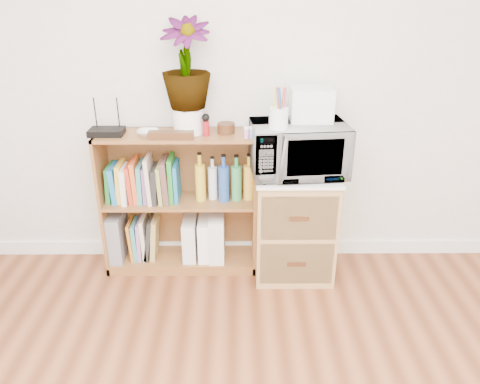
{
  "coord_description": "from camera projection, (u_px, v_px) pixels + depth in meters",
  "views": [
    {
      "loc": [
        0.03,
        -0.69,
        1.81
      ],
      "look_at": [
        0.05,
        1.95,
        0.62
      ],
      "focal_mm": 35.0,
      "sensor_mm": 36.0,
      "label": 1
    }
  ],
  "objects": [
    {
      "name": "wooden_bowl",
      "position": [
        226.0,
        128.0,
        2.89
      ],
      "size": [
        0.11,
        0.11,
        0.06
      ],
      "primitive_type": "cylinder",
      "color": "#3B2510",
      "rests_on": "bookshelf"
    },
    {
      "name": "pen_cup",
      "position": [
        278.0,
        118.0,
        2.67
      ],
      "size": [
        0.11,
        0.11,
        0.12
      ],
      "primitive_type": "cylinder",
      "color": "white",
      "rests_on": "microwave"
    },
    {
      "name": "potted_plant",
      "position": [
        186.0,
        64.0,
        2.74
      ],
      "size": [
        0.29,
        0.29,
        0.53
      ],
      "primitive_type": "imported",
      "color": "#338038",
      "rests_on": "plant_pot"
    },
    {
      "name": "magazine_holder_right",
      "position": [
        217.0,
        236.0,
        3.18
      ],
      "size": [
        0.1,
        0.25,
        0.32
      ],
      "primitive_type": "cube",
      "color": "silver",
      "rests_on": "bookshelf"
    },
    {
      "name": "plant_pot",
      "position": [
        188.0,
        120.0,
        2.88
      ],
      "size": [
        0.19,
        0.19,
        0.16
      ],
      "primitive_type": "cylinder",
      "color": "white",
      "rests_on": "bookshelf"
    },
    {
      "name": "kokeshi_doll",
      "position": [
        206.0,
        128.0,
        2.84
      ],
      "size": [
        0.04,
        0.04,
        0.09
      ],
      "primitive_type": "cylinder",
      "color": "maroon",
      "rests_on": "bookshelf"
    },
    {
      "name": "lower_books",
      "position": [
        145.0,
        238.0,
        3.19
      ],
      "size": [
        0.2,
        0.19,
        0.3
      ],
      "color": "#BD6F21",
      "rests_on": "bookshelf"
    },
    {
      "name": "paint_jars",
      "position": [
        252.0,
        134.0,
        2.8
      ],
      "size": [
        0.1,
        0.04,
        0.05
      ],
      "primitive_type": "cube",
      "color": "pink",
      "rests_on": "bookshelf"
    },
    {
      "name": "magazine_holder_mid",
      "position": [
        205.0,
        238.0,
        3.19
      ],
      "size": [
        0.09,
        0.23,
        0.28
      ],
      "primitive_type": "cube",
      "color": "white",
      "rests_on": "bookshelf"
    },
    {
      "name": "bookshelf",
      "position": [
        180.0,
        203.0,
        3.09
      ],
      "size": [
        1.0,
        0.3,
        0.95
      ],
      "primitive_type": "cube",
      "color": "brown",
      "rests_on": "ground"
    },
    {
      "name": "file_box",
      "position": [
        117.0,
        235.0,
        3.18
      ],
      "size": [
        0.1,
        0.26,
        0.33
      ],
      "primitive_type": "cube",
      "color": "slate",
      "rests_on": "bookshelf"
    },
    {
      "name": "microwave",
      "position": [
        298.0,
        149.0,
        2.85
      ],
      "size": [
        0.6,
        0.44,
        0.32
      ],
      "primitive_type": "imported",
      "rotation": [
        0.0,
        0.0,
        0.1
      ],
      "color": "white",
      "rests_on": "wicker_unit"
    },
    {
      "name": "cookbooks",
      "position": [
        144.0,
        181.0,
        3.02
      ],
      "size": [
        0.46,
        0.2,
        0.31
      ],
      "color": "#1D6E2F",
      "rests_on": "bookshelf"
    },
    {
      "name": "trinket_box",
      "position": [
        171.0,
        135.0,
        2.79
      ],
      "size": [
        0.27,
        0.07,
        0.04
      ],
      "primitive_type": "cube",
      "color": "#3D2410",
      "rests_on": "bookshelf"
    },
    {
      "name": "small_appliance",
      "position": [
        311.0,
        104.0,
        2.81
      ],
      "size": [
        0.25,
        0.21,
        0.2
      ],
      "primitive_type": "cube",
      "color": "white",
      "rests_on": "microwave"
    },
    {
      "name": "wicker_unit",
      "position": [
        294.0,
        225.0,
        3.07
      ],
      "size": [
        0.5,
        0.45,
        0.7
      ],
      "primitive_type": "cube",
      "color": "#9E7542",
      "rests_on": "ground"
    },
    {
      "name": "white_bowl",
      "position": [
        148.0,
        133.0,
        2.86
      ],
      "size": [
        0.13,
        0.13,
        0.03
      ],
      "primitive_type": "imported",
      "color": "silver",
      "rests_on": "bookshelf"
    },
    {
      "name": "liquor_bottles",
      "position": [
        231.0,
        178.0,
        3.02
      ],
      "size": [
        0.47,
        0.07,
        0.32
      ],
      "color": "gold",
      "rests_on": "bookshelf"
    },
    {
      "name": "magazine_holder_left",
      "position": [
        190.0,
        238.0,
        3.19
      ],
      "size": [
        0.09,
        0.22,
        0.28
      ],
      "primitive_type": "cube",
      "color": "silver",
      "rests_on": "bookshelf"
    },
    {
      "name": "router",
      "position": [
        107.0,
        132.0,
        2.86
      ],
      "size": [
        0.21,
        0.14,
        0.04
      ],
      "primitive_type": "cube",
      "color": "black",
      "rests_on": "bookshelf"
    },
    {
      "name": "skirting_board",
      "position": [
        234.0,
        247.0,
        3.39
      ],
      "size": [
        4.0,
        0.02,
        0.1
      ],
      "primitive_type": "cube",
      "color": "white",
      "rests_on": "ground"
    }
  ]
}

